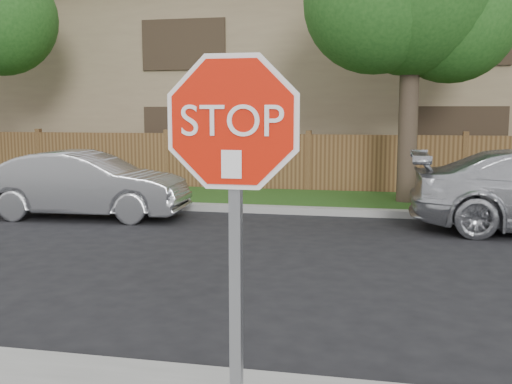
# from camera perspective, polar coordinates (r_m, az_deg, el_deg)

# --- Properties ---
(ground) EXTENTS (90.00, 90.00, 0.00)m
(ground) POSITION_cam_1_polar(r_m,az_deg,el_deg) (5.44, -10.57, -16.40)
(ground) COLOR black
(ground) RESTS_ON ground
(far_curb) EXTENTS (70.00, 0.30, 0.15)m
(far_curb) POSITION_cam_1_polar(r_m,az_deg,el_deg) (13.04, 3.22, -1.73)
(far_curb) COLOR gray
(far_curb) RESTS_ON ground
(grass_strip) EXTENTS (70.00, 3.00, 0.12)m
(grass_strip) POSITION_cam_1_polar(r_m,az_deg,el_deg) (14.66, 4.21, -0.75)
(grass_strip) COLOR #1E4714
(grass_strip) RESTS_ON ground
(fence) EXTENTS (70.00, 0.12, 1.60)m
(fence) POSITION_cam_1_polar(r_m,az_deg,el_deg) (16.15, 5.00, 2.66)
(fence) COLOR #4F331B
(fence) RESTS_ON ground
(apartment_building) EXTENTS (35.20, 9.20, 7.20)m
(apartment_building) POSITION_cam_1_polar(r_m,az_deg,el_deg) (21.70, 6.93, 11.12)
(apartment_building) COLOR #867153
(apartment_building) RESTS_ON ground
(stop_sign) EXTENTS (1.01, 0.13, 2.55)m
(stop_sign) POSITION_cam_1_polar(r_m,az_deg,el_deg) (3.21, -2.15, 0.94)
(stop_sign) COLOR gray
(stop_sign) RESTS_ON sidewalk_near
(sedan_left) EXTENTS (4.30, 1.75, 1.39)m
(sedan_left) POSITION_cam_1_polar(r_m,az_deg,el_deg) (12.95, -15.94, 0.68)
(sedan_left) COLOR #A3A4A8
(sedan_left) RESTS_ON ground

